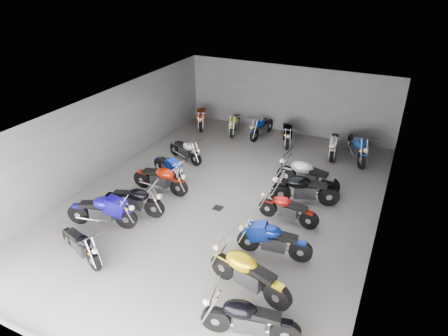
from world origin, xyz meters
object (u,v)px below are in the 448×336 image
Objects in this scene: motorcycle_right_b at (248,274)px; motorcycle_right_e at (304,189)px; motorcycle_left_b at (103,211)px; motorcycle_right_a at (249,319)px; motorcycle_left_f at (186,150)px; motorcycle_left_c at (133,200)px; motorcycle_back_c at (261,127)px; motorcycle_right_c at (273,240)px; motorcycle_right_f at (307,175)px; motorcycle_left_d at (161,179)px; motorcycle_right_d at (288,209)px; motorcycle_back_f at (357,147)px; motorcycle_back_e at (334,144)px; motorcycle_left_a at (81,245)px; motorcycle_back_b at (235,123)px; drain_grate at (218,208)px; motorcycle_back_a at (202,117)px; motorcycle_back_d at (287,133)px; motorcycle_left_e at (169,167)px.

motorcycle_right_b is 1.04× the size of motorcycle_right_e.
motorcycle_right_a is (5.70, -1.91, -0.01)m from motorcycle_left_b.
motorcycle_left_b is at bearing 20.37° from motorcycle_left_f.
motorcycle_back_c is (1.47, 7.83, -0.03)m from motorcycle_left_c.
motorcycle_right_c is 0.91× the size of motorcycle_right_f.
motorcycle_right_e is at bearing 104.90° from motorcycle_left_d.
motorcycle_left_f is at bearing 69.21° from motorcycle_right_d.
motorcycle_right_e is 4.40m from motorcycle_back_f.
motorcycle_left_b is at bearing 85.31° from motorcycle_back_c.
motorcycle_right_f reaches higher than motorcycle_left_f.
motorcycle_right_e is 4.31m from motorcycle_back_e.
motorcycle_left_d is 5.66m from motorcycle_right_b.
motorcycle_back_b is (0.10, 10.19, 0.00)m from motorcycle_left_a.
motorcycle_back_f is (3.57, 5.80, 0.57)m from drain_grate.
motorcycle_back_e reaches higher than motorcycle_back_b.
motorcycle_back_e is (5.41, 8.26, -0.04)m from motorcycle_left_b.
motorcycle_back_f is (1.24, 5.54, 0.10)m from motorcycle_right_d.
motorcycle_back_a is at bearing 32.60° from motorcycle_right_c.
motorcycle_back_d is 0.88× the size of motorcycle_back_f.
motorcycle_back_a reaches higher than motorcycle_left_a.
motorcycle_back_f reaches higher than motorcycle_left_e.
drain_grate is 0.14× the size of motorcycle_back_f.
motorcycle_right_b is at bearing 119.03° from motorcycle_left_a.
drain_grate is 6.41m from motorcycle_back_e.
motorcycle_back_b is at bearing 41.36° from motorcycle_right_d.
motorcycle_left_a is 0.98× the size of motorcycle_back_b.
motorcycle_right_d is at bearing 80.00° from motorcycle_back_e.
motorcycle_right_f is at bearing 96.89° from motorcycle_back_d.
motorcycle_back_a is at bearing 9.09° from motorcycle_back_c.
motorcycle_back_a is 0.90× the size of motorcycle_back_f.
drain_grate is at bearing 34.74° from motorcycle_back_f.
motorcycle_left_e is 7.74m from motorcycle_right_a.
motorcycle_left_d is 0.93× the size of motorcycle_right_b.
motorcycle_back_d reaches higher than motorcycle_back_c.
motorcycle_right_d is 0.96× the size of motorcycle_back_e.
motorcycle_right_f reaches higher than motorcycle_back_e.
drain_grate is at bearing 98.14° from motorcycle_back_a.
motorcycle_left_c is 1.20× the size of motorcycle_left_e.
motorcycle_right_a is 12.65m from motorcycle_back_a.
motorcycle_back_a is (-1.18, 3.61, 0.06)m from motorcycle_left_f.
motorcycle_right_b is at bearing -175.12° from motorcycle_right_d.
motorcycle_right_b is at bearing -52.41° from drain_grate.
motorcycle_back_d is at bearing 1.14° from motorcycle_right_a.
motorcycle_left_f is 0.78× the size of motorcycle_right_f.
motorcycle_right_e reaches higher than motorcycle_left_c.
motorcycle_right_e reaches higher than motorcycle_back_c.
motorcycle_left_d is 1.10× the size of motorcycle_right_d.
motorcycle_back_b is 0.94× the size of motorcycle_back_e.
motorcycle_right_d is (-0.57, 4.60, -0.05)m from motorcycle_right_a.
motorcycle_left_c is 0.98× the size of motorcycle_left_d.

